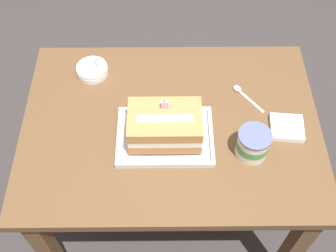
# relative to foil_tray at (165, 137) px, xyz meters

# --- Properties ---
(ground_plane) EXTENTS (8.00, 8.00, 0.00)m
(ground_plane) POSITION_rel_foil_tray_xyz_m (0.02, 0.06, -0.74)
(ground_plane) COLOR #383333
(dining_table) EXTENTS (1.06, 0.77, 0.73)m
(dining_table) POSITION_rel_foil_tray_xyz_m (0.02, 0.06, -0.12)
(dining_table) COLOR brown
(dining_table) RESTS_ON ground_plane
(foil_tray) EXTENTS (0.33, 0.24, 0.02)m
(foil_tray) POSITION_rel_foil_tray_xyz_m (0.00, 0.00, 0.00)
(foil_tray) COLOR silver
(foil_tray) RESTS_ON dining_table
(birthday_cake) EXTENTS (0.24, 0.16, 0.15)m
(birthday_cake) POSITION_rel_foil_tray_xyz_m (0.00, 0.00, 0.07)
(birthday_cake) COLOR #BA8048
(birthday_cake) RESTS_ON foil_tray
(bowl_stack) EXTENTS (0.12, 0.12, 0.09)m
(bowl_stack) POSITION_rel_foil_tray_xyz_m (-0.28, 0.31, 0.01)
(bowl_stack) COLOR white
(bowl_stack) RESTS_ON dining_table
(ice_cream_tub) EXTENTS (0.11, 0.11, 0.10)m
(ice_cream_tub) POSITION_rel_foil_tray_xyz_m (0.29, -0.06, 0.05)
(ice_cream_tub) COLOR silver
(ice_cream_tub) RESTS_ON dining_table
(serving_spoon_near_tray) EXTENTS (0.11, 0.13, 0.01)m
(serving_spoon_near_tray) POSITION_rel_foil_tray_xyz_m (0.28, 0.20, -0.00)
(serving_spoon_near_tray) COLOR silver
(serving_spoon_near_tray) RESTS_ON dining_table
(napkin_pile) EXTENTS (0.12, 0.12, 0.02)m
(napkin_pile) POSITION_rel_foil_tray_xyz_m (0.43, 0.03, 0.00)
(napkin_pile) COLOR white
(napkin_pile) RESTS_ON dining_table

